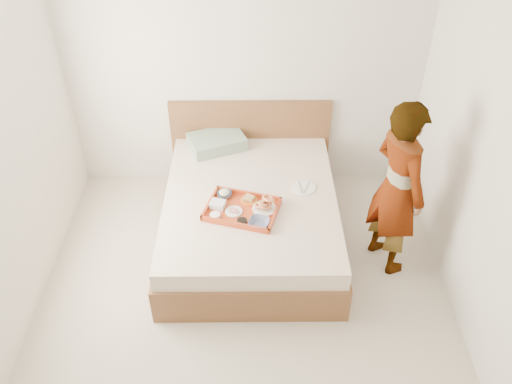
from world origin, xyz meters
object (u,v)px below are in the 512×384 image
object	(u,v)px
dinner_plate	(303,188)
person	(397,189)
bed	(251,217)
tray	(242,209)

from	to	relation	value
dinner_plate	person	xyz separation A→B (m)	(0.74, -0.38, 0.28)
dinner_plate	bed	bearing A→B (deg)	-168.35
bed	person	size ratio (longest dim) A/B	1.22
bed	person	xyz separation A→B (m)	(1.23, -0.28, 0.55)
tray	dinner_plate	world-z (taller)	tray
tray	dinner_plate	bearing A→B (deg)	46.25
bed	tray	size ratio (longest dim) A/B	3.27
dinner_plate	person	size ratio (longest dim) A/B	0.13
dinner_plate	person	bearing A→B (deg)	-27.13
bed	dinner_plate	bearing A→B (deg)	11.65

